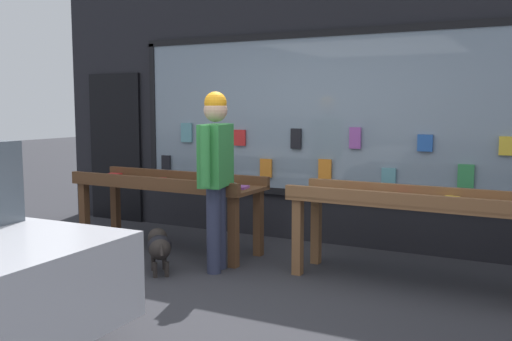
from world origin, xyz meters
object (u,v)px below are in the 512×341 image
Objects in this scene: display_table_left at (167,189)px; small_dog at (159,246)px; display_table_right at (411,209)px; person_browsing at (216,166)px.

small_dog is (0.47, -0.78, -0.43)m from display_table_left.
person_browsing is (-1.81, -0.47, 0.35)m from display_table_right.
person_browsing is 0.98m from small_dog.
display_table_left is 1.01m from small_dog.
display_table_left is at bearing 50.97° from person_browsing.
small_dog is (-2.28, -0.78, -0.44)m from display_table_right.
display_table_left is 4.45× the size of small_dog.
person_browsing reaches higher than display_table_left.
display_table_right is 1.28× the size of person_browsing.
display_table_left is 1.28× the size of person_browsing.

